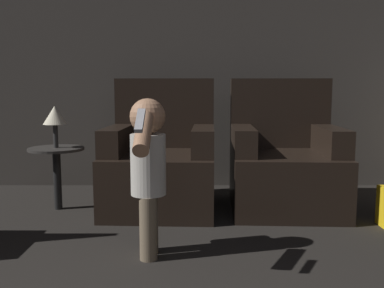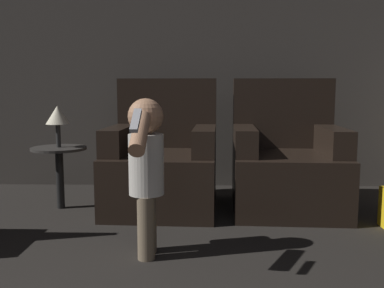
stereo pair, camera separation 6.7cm
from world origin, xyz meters
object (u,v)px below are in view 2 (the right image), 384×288
Objects in this scene: armchair_right at (286,165)px; person_toddler at (146,165)px; armchair_left at (163,164)px; lamp at (58,116)px.

armchair_right reaches higher than person_toddler.
armchair_left is 1.16× the size of person_toddler.
armchair_right is at bearing -45.14° from person_toddler.
armchair_left is 1.03m from person_toddler.
person_toddler is at bearing -87.49° from armchair_left.
armchair_left and armchair_right have the same top height.
armchair_right reaches higher than lamp.
person_toddler is (-0.96, -1.02, 0.18)m from armchair_right.
armchair_left is 3.18× the size of lamp.
person_toddler is 2.75× the size of lamp.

